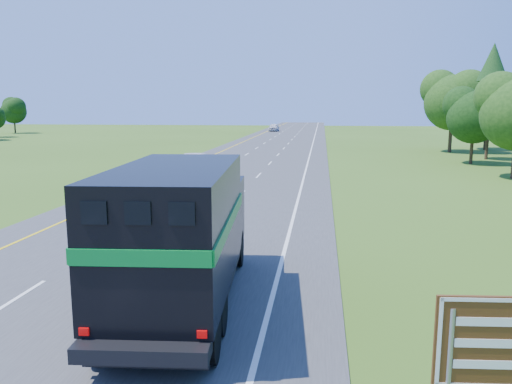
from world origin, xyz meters
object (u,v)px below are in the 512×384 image
at_px(far_car, 274,127).
at_px(horse_truck, 182,231).
at_px(exit_sign, 505,351).
at_px(white_suv, 193,166).

bearing_deg(far_car, horse_truck, -84.56).
xyz_separation_m(horse_truck, exit_sign, (6.35, -5.87, -0.06)).
bearing_deg(exit_sign, white_suv, 107.38).
relative_size(far_car, exit_sign, 1.58).
height_order(white_suv, far_car, white_suv).
xyz_separation_m(far_car, exit_sign, (13.49, -106.78, 1.20)).
bearing_deg(white_suv, horse_truck, -79.01).
bearing_deg(exit_sign, far_car, 92.38).
distance_m(horse_truck, far_car, 101.17).
bearing_deg(white_suv, far_car, 87.76).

